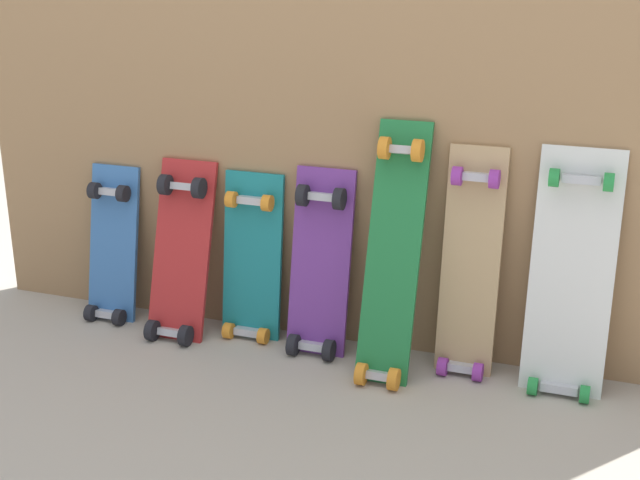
{
  "coord_description": "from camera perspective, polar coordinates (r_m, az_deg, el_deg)",
  "views": [
    {
      "loc": [
        0.87,
        -2.52,
        1.3
      ],
      "look_at": [
        0.0,
        -0.07,
        0.39
      ],
      "focal_mm": 49.61,
      "sensor_mm": 36.0,
      "label": 1
    }
  ],
  "objects": [
    {
      "name": "skateboard_teal",
      "position": [
        2.95,
        -4.42,
        -1.69
      ],
      "size": [
        0.21,
        0.15,
        0.63
      ],
      "color": "#197A7F",
      "rests_on": "ground"
    },
    {
      "name": "skateboard_green",
      "position": [
        2.68,
        4.66,
        -1.5
      ],
      "size": [
        0.16,
        0.31,
        0.83
      ],
      "color": "#1E7238",
      "rests_on": "ground"
    },
    {
      "name": "plywood_wall_panel",
      "position": [
        2.76,
        0.99,
        11.8
      ],
      "size": [
        2.56,
        0.04,
        1.88
      ],
      "primitive_type": "cube",
      "color": "#99724C",
      "rests_on": "ground"
    },
    {
      "name": "skateboard_white",
      "position": [
        2.68,
        15.85,
        -2.8
      ],
      "size": [
        0.24,
        0.19,
        0.79
      ],
      "color": "silver",
      "rests_on": "ground"
    },
    {
      "name": "skateboard_natural",
      "position": [
        2.72,
        9.63,
        -2.12
      ],
      "size": [
        0.18,
        0.17,
        0.77
      ],
      "color": "tan",
      "rests_on": "ground"
    },
    {
      "name": "skateboard_red",
      "position": [
        3.0,
        -9.02,
        -1.26
      ],
      "size": [
        0.2,
        0.25,
        0.65
      ],
      "color": "#B22626",
      "rests_on": "ground"
    },
    {
      "name": "skateboard_purple",
      "position": [
        2.84,
        -0.05,
        -2.06
      ],
      "size": [
        0.2,
        0.2,
        0.66
      ],
      "color": "#6B338C",
      "rests_on": "ground"
    },
    {
      "name": "ground_plane",
      "position": [
        2.97,
        0.46,
        -6.7
      ],
      "size": [
        12.0,
        12.0,
        0.0
      ],
      "primitive_type": "plane",
      "color": "#A89E8E"
    },
    {
      "name": "skateboard_blue",
      "position": [
        3.18,
        -13.26,
        -0.82
      ],
      "size": [
        0.18,
        0.18,
        0.61
      ],
      "color": "#386BAD",
      "rests_on": "ground"
    }
  ]
}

